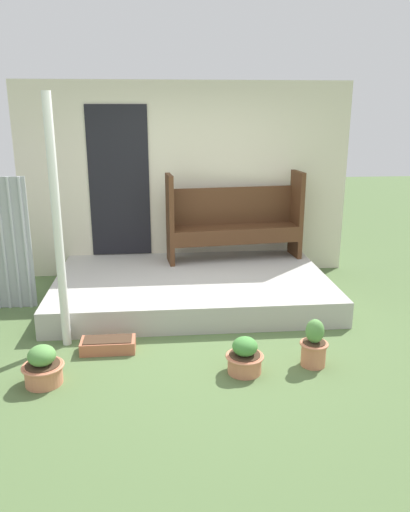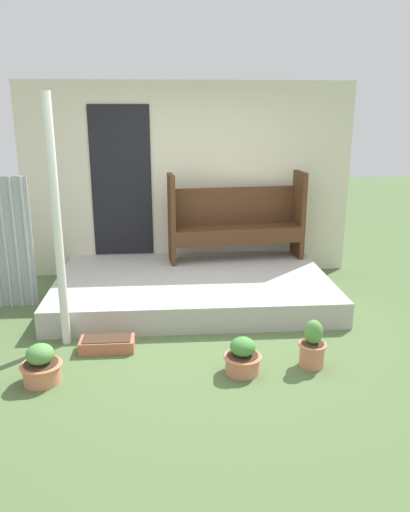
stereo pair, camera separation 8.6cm
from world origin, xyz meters
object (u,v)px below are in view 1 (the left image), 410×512
at_px(flower_pot_left, 43,367).
at_px(planter_box_rect, 108,345).
at_px(flower_pot_middle, 245,357).
at_px(support_post, 57,226).
at_px(bench, 234,218).
at_px(flower_pot_right, 314,345).

relative_size(flower_pot_left, planter_box_rect, 0.69).
bearing_deg(flower_pot_middle, planter_box_rect, 157.37).
xyz_separation_m(flower_pot_middle, planter_box_rect, (-1.24, 0.52, -0.08)).
xyz_separation_m(support_post, bench, (1.93, 1.84, -0.35)).
height_order(flower_pot_middle, flower_pot_right, flower_pot_right).
height_order(support_post, flower_pot_right, support_post).
bearing_deg(planter_box_rect, bench, 53.43).
xyz_separation_m(flower_pot_left, flower_pot_middle, (1.72, 0.03, -0.01)).
distance_m(bench, planter_box_rect, 2.65).
bearing_deg(flower_pot_right, bench, 98.43).
distance_m(flower_pot_left, planter_box_rect, 0.74).
xyz_separation_m(flower_pot_left, planter_box_rect, (0.49, 0.55, -0.09)).
bearing_deg(planter_box_rect, flower_pot_right, -13.40).
distance_m(bench, flower_pot_left, 3.34).
height_order(support_post, flower_pot_left, support_post).
bearing_deg(flower_pot_middle, support_post, 156.84).
distance_m(flower_pot_right, planter_box_rect, 1.93).
bearing_deg(flower_pot_left, bench, 52.29).
height_order(support_post, planter_box_rect, support_post).
distance_m(support_post, flower_pot_middle, 2.09).
distance_m(flower_pot_left, flower_pot_right, 2.37).
height_order(support_post, flower_pot_middle, support_post).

